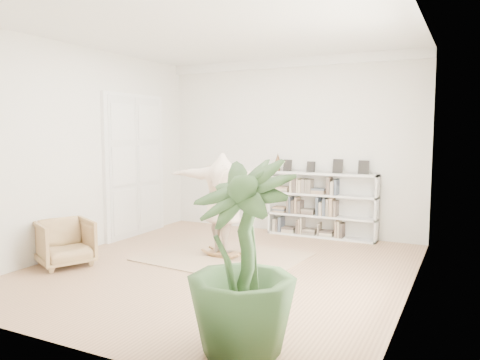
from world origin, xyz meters
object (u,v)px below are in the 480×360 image
at_px(houseplant, 242,258).
at_px(armchair, 65,243).
at_px(rocker_board, 224,253).
at_px(bookshelf, 321,206).
at_px(person, 224,201).

bearing_deg(houseplant, armchair, 159.99).
xyz_separation_m(rocker_board, houseplant, (1.78, -2.92, 0.86)).
distance_m(bookshelf, rocker_board, 2.52).
height_order(bookshelf, rocker_board, bookshelf).
height_order(armchair, person, person).
bearing_deg(armchair, person, -26.84).
bearing_deg(houseplant, rocker_board, 121.38).
distance_m(rocker_board, houseplant, 3.53).
bearing_deg(rocker_board, bookshelf, 70.61).
xyz_separation_m(armchair, rocker_board, (2.03, 1.54, -0.30)).
bearing_deg(rocker_board, person, -111.49).
height_order(rocker_board, houseplant, houseplant).
bearing_deg(houseplant, person, 121.38).
xyz_separation_m(bookshelf, person, (-1.02, -2.23, 0.33)).
bearing_deg(armchair, bookshelf, -12.90).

